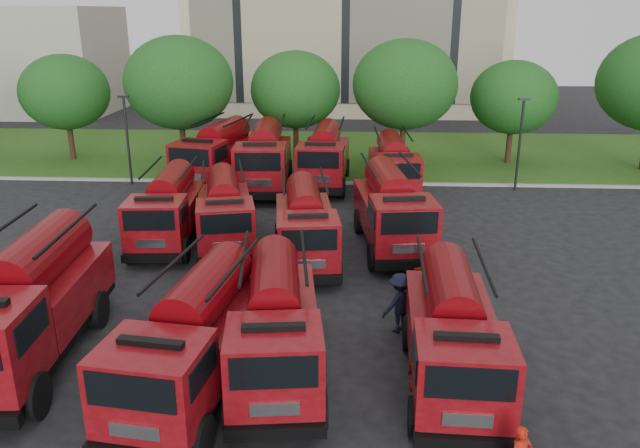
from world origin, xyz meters
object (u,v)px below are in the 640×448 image
Objects in this scene: fire_truck_4 at (168,208)px; fire_truck_9 at (264,157)px; fire_truck_5 at (225,212)px; fire_truck_8 at (217,154)px; firefighter_5 at (433,293)px; fire_truck_3 at (453,333)px; firefighter_2 at (417,418)px; fire_truck_1 at (193,338)px; firefighter_3 at (398,331)px; fire_truck_2 at (275,324)px; fire_truck_0 at (27,303)px; fire_truck_6 at (305,225)px; fire_truck_7 at (392,210)px; firefighter_4 at (63,323)px; fire_truck_10 at (324,156)px; fire_truck_11 at (393,166)px.

fire_truck_4 is 0.86× the size of fire_truck_9.
fire_truck_4 reaches higher than fire_truck_5.
firefighter_5 is at bearing -42.57° from fire_truck_8.
fire_truck_3 is 2.45m from firefighter_2.
fire_truck_4 is at bearing 138.00° from fire_truck_3.
fire_truck_1 reaches higher than fire_truck_5.
fire_truck_3 reaches higher than firefighter_3.
fire_truck_2 is 19.29m from fire_truck_9.
fire_truck_6 is at bearing 44.01° from fire_truck_0.
fire_truck_8 is at bearing -61.22° from firefighter_5.
fire_truck_2 reaches higher than firefighter_3.
fire_truck_7 is 5.09m from firefighter_5.
firefighter_4 is at bearing -152.19° from fire_truck_7.
fire_truck_0 is at bearing -101.31° from fire_truck_4.
firefighter_4 is (-3.86, -7.42, -1.49)m from fire_truck_5.
fire_truck_1 is 0.95× the size of fire_truck_10.
firefighter_4 is at bearing -130.23° from fire_truck_5.
fire_truck_3 is (4.74, -0.18, -0.02)m from fire_truck_2.
fire_truck_6 is (0.18, 8.39, -0.03)m from fire_truck_2.
firefighter_5 is at bearing -40.90° from fire_truck_5.
fire_truck_1 is at bearing -68.85° from fire_truck_8.
firefighter_3 is 10.77m from firefighter_4.
fire_truck_10 is (6.25, 9.86, 0.15)m from fire_truck_4.
fire_truck_0 is 1.15× the size of fire_truck_5.
fire_truck_8 is 19.85m from firefighter_3.
firefighter_4 is at bearing 5.83° from firefighter_5.
fire_truck_9 is (-3.11, 10.68, 0.28)m from fire_truck_6.
firefighter_3 is (-1.20, 2.81, -1.50)m from fire_truck_3.
firefighter_2 is 7.43m from firefighter_5.
firefighter_5 is (1.44, 2.87, 0.00)m from firefighter_3.
fire_truck_0 is 10.77m from fire_truck_6.
fire_truck_1 is 1.04× the size of fire_truck_5.
fire_truck_4 is 11.89m from firefighter_5.
fire_truck_8 is at bearing 90.84° from fire_truck_5.
fire_truck_1 is 4.42× the size of firefighter_5.
fire_truck_6 is at bearing -88.79° from fire_truck_10.
fire_truck_5 is (-8.11, 10.15, -0.02)m from fire_truck_3.
fire_truck_7 is 4.63× the size of firefighter_5.
fire_truck_2 is at bearing -84.07° from fire_truck_5.
fire_truck_9 reaches higher than fire_truck_11.
fire_truck_3 is 0.84× the size of fire_truck_8.
fire_truck_5 is 9.11m from fire_truck_9.
firefighter_3 is (3.15, -17.39, -1.68)m from fire_truck_10.
fire_truck_2 is at bearing 31.97° from fire_truck_1.
firefighter_5 is (12.21, 2.95, 0.00)m from firefighter_4.
fire_truck_4 is at bearing -120.13° from fire_truck_10.
firefighter_2 is 11.79m from firefighter_4.
firefighter_3 reaches higher than firefighter_4.
fire_truck_8 is at bearing 157.85° from fire_truck_9.
fire_truck_10 is (6.19, -0.03, -0.06)m from fire_truck_8.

